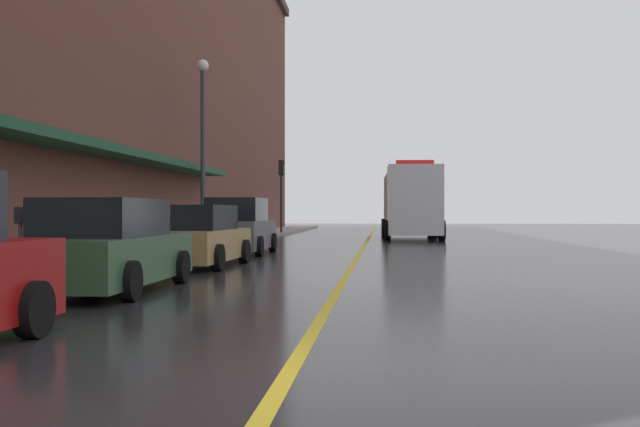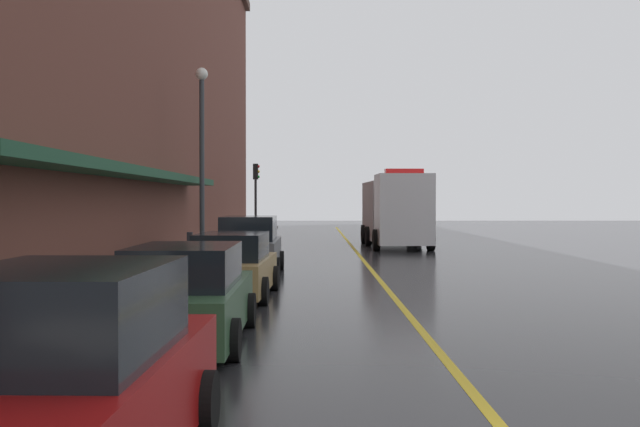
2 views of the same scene
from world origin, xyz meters
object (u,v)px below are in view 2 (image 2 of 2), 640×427
parked_car_3 (249,247)px  parking_meter_0 (135,268)px  parked_car_0 (71,382)px  street_lamp_left (202,143)px  box_truck (395,211)px  parked_car_2 (233,267)px  parking_meter_2 (97,283)px  traffic_light_near (256,186)px  parked_car_1 (187,297)px  parking_meter_1 (190,247)px

parked_car_3 → parking_meter_0: parked_car_3 is taller
parked_car_0 → street_lamp_left: street_lamp_left is taller
parked_car_3 → box_truck: size_ratio=0.51×
parked_car_2 → parking_meter_2: 6.69m
traffic_light_near → parked_car_3: bearing=-86.3°
parking_meter_2 → street_lamp_left: street_lamp_left is taller
parked_car_3 → parking_meter_2: 12.40m
parked_car_1 → parking_meter_1: size_ratio=3.63×
parked_car_2 → parking_meter_0: 4.22m
box_truck → street_lamp_left: size_ratio=1.29×
parking_meter_0 → street_lamp_left: size_ratio=0.19×
traffic_light_near → street_lamp_left: bearing=-92.3°
box_truck → parking_meter_1: bearing=-24.6°
parking_meter_0 → parking_meter_1: same height
parked_car_2 → parking_meter_2: parked_car_2 is taller
parking_meter_1 → street_lamp_left: 7.28m
parked_car_2 → street_lamp_left: size_ratio=0.67×
box_truck → parking_meter_0: box_truck is taller
parked_car_1 → parking_meter_0: bearing=33.0°
parked_car_1 → parking_meter_2: parked_car_1 is taller
box_truck → street_lamp_left: street_lamp_left is taller
parked_car_0 → parked_car_2: parked_car_0 is taller
parked_car_0 → traffic_light_near: 38.00m
parked_car_0 → box_truck: size_ratio=0.49×
box_truck → parking_meter_1: (-7.51, -17.56, -0.75)m
parking_meter_0 → street_lamp_left: bearing=92.7°
parked_car_2 → parking_meter_1: 2.88m
parked_car_1 → traffic_light_near: size_ratio=1.12×
parked_car_1 → parked_car_3: 11.76m
parking_meter_1 → traffic_light_near: (0.06, 23.24, 2.10)m
box_truck → traffic_light_near: size_ratio=2.08×
parked_car_1 → parked_car_2: 5.96m
box_truck → street_lamp_left: (-8.11, -11.12, 2.59)m
parking_meter_1 → box_truck: bearing=66.8°
parked_car_3 → parking_meter_2: parked_car_3 is taller
parked_car_0 → traffic_light_near: traffic_light_near is taller
box_truck → street_lamp_left: 14.01m
parked_car_1 → street_lamp_left: bearing=7.2°
parking_meter_2 → street_lamp_left: 15.80m
parked_car_3 → street_lamp_left: bearing=32.4°
box_truck → parking_meter_0: bearing=-18.8°
box_truck → parking_meter_1: box_truck is taller
parking_meter_2 → traffic_light_near: bearing=89.9°
box_truck → parking_meter_0: 25.14m
parking_meter_0 → parking_meter_2: size_ratio=1.00×
parked_car_2 → parking_meter_2: size_ratio=3.49×
parked_car_1 → street_lamp_left: size_ratio=0.70×
box_truck → traffic_light_near: traffic_light_near is taller
parked_car_2 → street_lamp_left: street_lamp_left is taller
parked_car_2 → parked_car_3: parked_car_3 is taller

